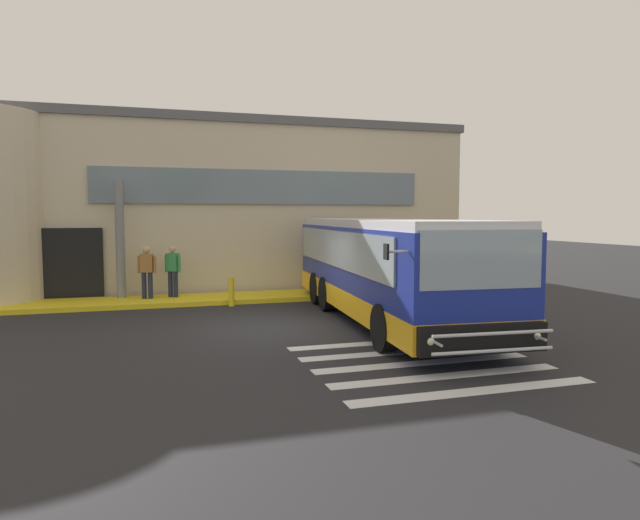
# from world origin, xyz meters

# --- Properties ---
(ground_plane) EXTENTS (80.00, 90.00, 0.02)m
(ground_plane) POSITION_xyz_m (0.00, 0.00, -0.01)
(ground_plane) COLOR #232326
(ground_plane) RESTS_ON ground
(bay_paint_stripes) EXTENTS (4.40, 3.96, 0.01)m
(bay_paint_stripes) POSITION_xyz_m (2.00, -4.20, 0.00)
(bay_paint_stripes) COLOR silver
(bay_paint_stripes) RESTS_ON ground
(terminal_building) EXTENTS (19.41, 13.80, 6.32)m
(terminal_building) POSITION_xyz_m (-0.67, 11.55, 3.15)
(terminal_building) COLOR beige
(terminal_building) RESTS_ON ground
(boarding_curb) EXTENTS (21.61, 2.00, 0.15)m
(boarding_curb) POSITION_xyz_m (0.00, 4.80, 0.07)
(boarding_curb) COLOR yellow
(boarding_curb) RESTS_ON ground
(entry_support_column) EXTENTS (0.28, 0.28, 3.78)m
(entry_support_column) POSITION_xyz_m (-3.84, 5.40, 2.04)
(entry_support_column) COLOR slate
(entry_support_column) RESTS_ON boarding_curb
(bus_main_foreground) EXTENTS (3.75, 10.79, 2.70)m
(bus_main_foreground) POSITION_xyz_m (3.05, -0.05, 1.33)
(bus_main_foreground) COLOR navy
(bus_main_foreground) RESTS_ON ground
(passenger_near_column) EXTENTS (0.57, 0.45, 1.68)m
(passenger_near_column) POSITION_xyz_m (-3.03, 4.96, 1.11)
(passenger_near_column) COLOR #1E2338
(passenger_near_column) RESTS_ON boarding_curb
(passenger_by_doorway) EXTENTS (0.49, 0.41, 1.68)m
(passenger_by_doorway) POSITION_xyz_m (-2.24, 5.05, 1.08)
(passenger_by_doorway) COLOR #1E2338
(passenger_by_doorway) RESTS_ON boarding_curb
(safety_bollard_yellow) EXTENTS (0.18, 0.18, 0.90)m
(safety_bollard_yellow) POSITION_xyz_m (-0.55, 3.60, 0.45)
(safety_bollard_yellow) COLOR yellow
(safety_bollard_yellow) RESTS_ON ground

